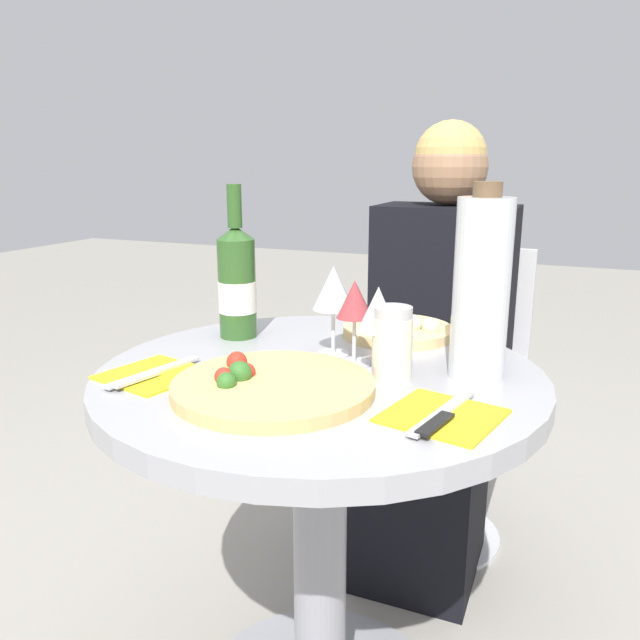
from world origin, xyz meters
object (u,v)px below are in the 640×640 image
dining_table (320,480)px  chair_behind_diner (443,398)px  pizza_large (270,386)px  seated_diner (434,373)px  wine_bottle (237,282)px  tall_carafe (481,288)px

dining_table → chair_behind_diner: size_ratio=0.93×
dining_table → pizza_large: size_ratio=2.44×
chair_behind_diner → pizza_large: bearing=83.3°
seated_diner → pizza_large: (-0.10, -0.74, 0.20)m
dining_table → wine_bottle: bearing=151.0°
dining_table → seated_diner: (0.07, 0.61, 0.02)m
dining_table → pizza_large: pizza_large is taller
wine_bottle → dining_table: bearing=-29.0°
pizza_large → tall_carafe: size_ratio=0.99×
dining_table → wine_bottle: size_ratio=2.51×
dining_table → chair_behind_diner: 0.76m
dining_table → pizza_large: bearing=-102.5°
chair_behind_diner → wine_bottle: 0.81m
dining_table → tall_carafe: size_ratio=2.41×
dining_table → wine_bottle: (-0.24, 0.13, 0.33)m
pizza_large → wine_bottle: bearing=128.3°
pizza_large → chair_behind_diner: bearing=83.3°
dining_table → tall_carafe: 0.45m
seated_diner → pizza_large: 0.77m
chair_behind_diner → wine_bottle: bearing=63.3°
chair_behind_diner → pizza_large: size_ratio=2.62×
wine_bottle → pizza_large: bearing=-51.7°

